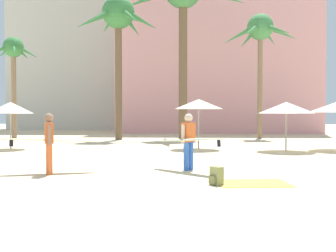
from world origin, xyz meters
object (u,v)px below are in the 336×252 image
(cafe_umbrella_1, at_px, (286,108))
(cafe_umbrella_4, at_px, (199,104))
(person_near_left, at_px, (189,139))
(beach_towel, at_px, (253,183))
(palm_tree_far_left, at_px, (183,1))
(backpack, at_px, (216,176))
(palm_tree_center, at_px, (118,22))
(cafe_umbrella_3, at_px, (10,108))
(palm_tree_right, at_px, (13,56))
(palm_tree_left, at_px, (260,34))
(person_far_left, at_px, (50,141))

(cafe_umbrella_1, distance_m, cafe_umbrella_4, 3.89)
(person_near_left, bearing_deg, beach_towel, 164.45)
(palm_tree_far_left, relative_size, backpack, 26.63)
(cafe_umbrella_4, xyz_separation_m, backpack, (0.22, -9.47, -1.88))
(cafe_umbrella_1, bearing_deg, palm_tree_center, 139.93)
(palm_tree_far_left, bearing_deg, person_near_left, -88.23)
(cafe_umbrella_3, bearing_deg, palm_tree_right, 113.26)
(palm_tree_left, distance_m, cafe_umbrella_3, 16.66)
(palm_tree_far_left, distance_m, backpack, 19.79)
(cafe_umbrella_1, bearing_deg, palm_tree_far_left, 117.51)
(cafe_umbrella_4, bearing_deg, palm_tree_left, 63.71)
(palm_tree_far_left, xyz_separation_m, beach_towel, (1.98, -17.38, -9.13))
(person_far_left, bearing_deg, palm_tree_center, 71.22)
(cafe_umbrella_1, xyz_separation_m, backpack, (-3.57, -8.62, -1.70))
(cafe_umbrella_1, distance_m, person_far_left, 10.70)
(cafe_umbrella_4, relative_size, beach_towel, 1.42)
(palm_tree_left, bearing_deg, cafe_umbrella_3, -144.65)
(palm_tree_left, height_order, person_near_left, palm_tree_left)
(palm_tree_center, height_order, beach_towel, palm_tree_center)
(backpack, bearing_deg, cafe_umbrella_1, -146.92)
(palm_tree_far_left, bearing_deg, palm_tree_right, -176.03)
(person_near_left, bearing_deg, cafe_umbrella_4, -55.76)
(cafe_umbrella_1, xyz_separation_m, cafe_umbrella_3, (-12.47, 0.32, 0.02))
(cafe_umbrella_4, relative_size, person_near_left, 1.03)
(person_far_left, distance_m, person_near_left, 3.80)
(person_near_left, bearing_deg, cafe_umbrella_1, -85.93)
(palm_tree_far_left, relative_size, palm_tree_center, 1.24)
(cafe_umbrella_1, bearing_deg, beach_towel, -107.88)
(palm_tree_left, xyz_separation_m, beach_towel, (-3.18, -17.88, -6.96))
(palm_tree_far_left, bearing_deg, cafe_umbrella_1, -62.49)
(beach_towel, height_order, backpack, backpack)
(palm_tree_right, bearing_deg, person_near_left, -51.38)
(person_near_left, bearing_deg, palm_tree_right, -13.80)
(beach_towel, bearing_deg, cafe_umbrella_1, 72.12)
(palm_tree_center, bearing_deg, palm_tree_far_left, 22.50)
(cafe_umbrella_1, height_order, cafe_umbrella_4, cafe_umbrella_4)
(person_far_left, bearing_deg, palm_tree_right, 95.50)
(cafe_umbrella_3, height_order, person_near_left, cafe_umbrella_3)
(palm_tree_left, distance_m, beach_towel, 19.45)
(backpack, distance_m, person_far_left, 4.68)
(palm_tree_left, bearing_deg, person_near_left, -106.48)
(cafe_umbrella_3, relative_size, cafe_umbrella_4, 0.94)
(beach_towel, distance_m, person_near_left, 2.67)
(palm_tree_left, bearing_deg, palm_tree_right, -175.52)
(cafe_umbrella_3, bearing_deg, person_near_left, -38.98)
(palm_tree_left, distance_m, cafe_umbrella_4, 10.82)
(person_near_left, bearing_deg, person_far_left, 48.71)
(palm_tree_far_left, xyz_separation_m, cafe_umbrella_1, (4.69, -9.00, -7.24))
(palm_tree_center, relative_size, palm_tree_right, 1.34)
(cafe_umbrella_1, xyz_separation_m, person_near_left, (-4.21, -6.37, -1.00))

